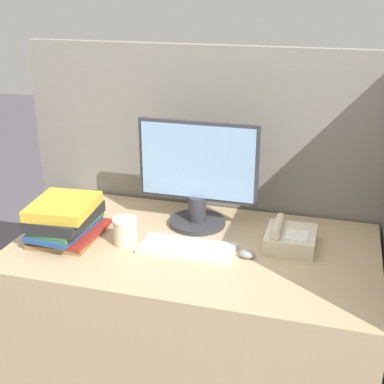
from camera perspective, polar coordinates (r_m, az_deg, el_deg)
cubicle_panel_rear at (r=2.48m, az=2.95°, el=-1.55°), size 1.80×0.04×1.45m
desk at (r=2.29m, az=0.22°, el=-13.98°), size 1.40×0.79×0.74m
monitor at (r=2.19m, az=0.59°, el=1.35°), size 0.50×0.24×0.44m
keyboard at (r=2.05m, az=-0.53°, el=-6.06°), size 0.36×0.16×0.02m
mouse at (r=2.01m, az=5.91°, el=-6.59°), size 0.06×0.05×0.03m
coffee_cup at (r=2.09m, az=-7.13°, el=-4.19°), size 0.10×0.10×0.11m
book_stack at (r=2.17m, az=-13.33°, el=-2.91°), size 0.26×0.31×0.16m
desk_telephone at (r=2.10m, az=10.37°, el=-4.85°), size 0.19×0.20×0.10m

